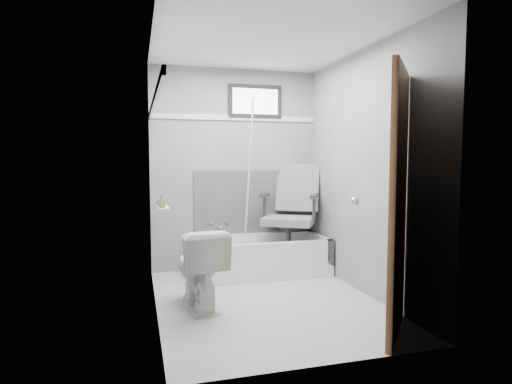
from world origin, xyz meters
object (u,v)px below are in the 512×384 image
object	(u,v)px
door	(455,207)
soap_bottle_b	(161,201)
toilet	(199,268)
soap_bottle_a	(162,202)
office_chair	(289,213)
bathtub	(262,256)

from	to	relation	value
door	soap_bottle_b	size ratio (longest dim) A/B	19.45
toilet	soap_bottle_a	size ratio (longest dim) A/B	7.41
soap_bottle_a	door	bearing A→B (deg)	-32.90
toilet	soap_bottle_a	world-z (taller)	soap_bottle_a
toilet	door	xyz separation A→B (m)	(1.60, -1.30, 0.65)
toilet	soap_bottle_b	distance (m)	0.69
office_chair	door	bearing A→B (deg)	-49.11
bathtub	toilet	bearing A→B (deg)	-133.03
bathtub	door	xyz separation A→B (m)	(0.75, -2.21, 0.79)
soap_bottle_a	toilet	bearing A→B (deg)	10.16
office_chair	door	xyz separation A→B (m)	(0.41, -2.23, 0.30)
bathtub	door	bearing A→B (deg)	-71.25
soap_bottle_a	soap_bottle_b	bearing A→B (deg)	90.00
soap_bottle_a	soap_bottle_b	xyz separation A→B (m)	(0.00, 0.14, -0.01)
door	soap_bottle_a	distance (m)	2.29
bathtub	office_chair	bearing A→B (deg)	2.75
door	soap_bottle_b	distance (m)	2.37
soap_bottle_b	toilet	bearing A→B (deg)	-14.48
office_chair	soap_bottle_b	world-z (taller)	office_chair
office_chair	soap_bottle_b	distance (m)	1.75
toilet	soap_bottle_a	xyz separation A→B (m)	(-0.32, -0.06, 0.61)
office_chair	soap_bottle_b	bearing A→B (deg)	-120.37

